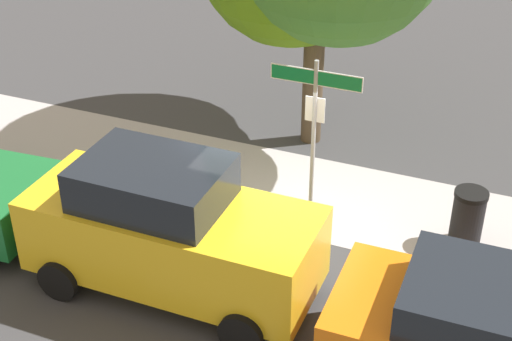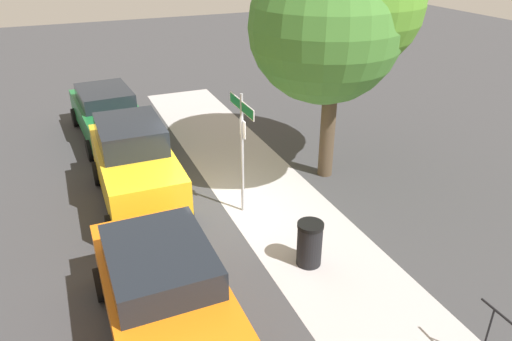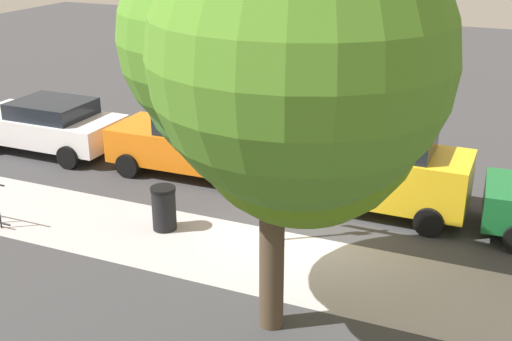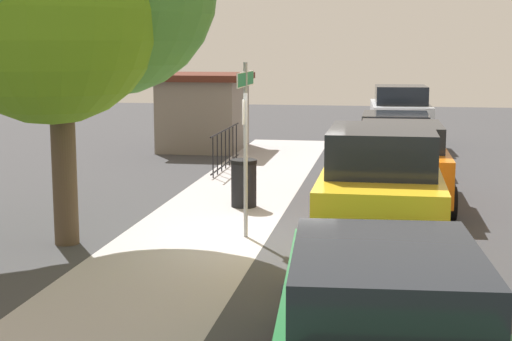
% 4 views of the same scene
% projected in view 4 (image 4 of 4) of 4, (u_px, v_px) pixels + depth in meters
% --- Properties ---
extents(ground_plane, '(60.00, 60.00, 0.00)m').
position_uv_depth(ground_plane, '(267.00, 240.00, 13.31)').
color(ground_plane, '#38383A').
extents(sidewalk_strip, '(24.00, 2.60, 0.00)m').
position_uv_depth(sidewalk_strip, '(218.00, 212.00, 15.47)').
color(sidewalk_strip, '#A7A1A3').
rests_on(sidewalk_strip, ground_plane).
extents(street_sign, '(1.47, 0.07, 3.02)m').
position_uv_depth(street_sign, '(245.00, 115.00, 13.19)').
color(street_sign, '#9EA0A5').
rests_on(street_sign, ground_plane).
extents(car_green, '(4.79, 2.29, 1.59)m').
position_uv_depth(car_green, '(383.00, 325.00, 6.96)').
color(car_green, '#17642D').
rests_on(car_green, ground_plane).
extents(car_yellow, '(4.31, 1.94, 2.12)m').
position_uv_depth(car_yellow, '(381.00, 198.00, 11.62)').
color(car_yellow, gold).
rests_on(car_yellow, ground_plane).
extents(car_orange, '(4.43, 2.11, 1.71)m').
position_uv_depth(car_orange, '(400.00, 162.00, 16.25)').
color(car_orange, orange).
rests_on(car_orange, ground_plane).
extents(car_white, '(4.40, 2.17, 1.50)m').
position_uv_depth(car_white, '(395.00, 139.00, 20.95)').
color(car_white, white).
rests_on(car_white, ground_plane).
extents(car_silver, '(4.09, 2.22, 1.99)m').
position_uv_depth(car_silver, '(400.00, 116.00, 25.56)').
color(car_silver, '#B5BCC8').
rests_on(car_silver, ground_plane).
extents(iron_fence, '(3.55, 0.04, 1.07)m').
position_uv_depth(iron_fence, '(226.00, 148.00, 20.90)').
color(iron_fence, black).
rests_on(iron_fence, ground_plane).
extents(utility_shed, '(3.24, 2.78, 2.40)m').
position_uv_depth(utility_shed, '(204.00, 111.00, 24.72)').
color(utility_shed, slate).
rests_on(utility_shed, ground_plane).
extents(trash_bin, '(0.55, 0.55, 0.98)m').
position_uv_depth(trash_bin, '(244.00, 183.00, 15.98)').
color(trash_bin, black).
rests_on(trash_bin, ground_plane).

